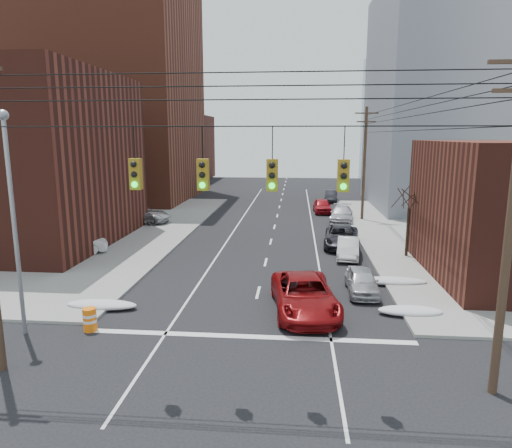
% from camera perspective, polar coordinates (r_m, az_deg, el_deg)
% --- Properties ---
extents(ground, '(160.00, 160.00, 0.00)m').
position_cam_1_polar(ground, '(14.18, -4.25, -24.97)').
color(ground, black).
rests_on(ground, ground).
extents(building_brick_tall, '(24.00, 20.00, 30.00)m').
position_cam_1_polar(building_brick_tall, '(65.08, -19.26, 16.32)').
color(building_brick_tall, brown).
rests_on(building_brick_tall, ground).
extents(building_brick_far, '(22.00, 18.00, 12.00)m').
position_cam_1_polar(building_brick_far, '(89.80, -13.23, 9.26)').
color(building_brick_far, '#4B1E16').
rests_on(building_brick_far, ground).
extents(building_office, '(22.00, 20.00, 25.00)m').
position_cam_1_polar(building_office, '(58.97, 25.76, 14.03)').
color(building_office, gray).
rests_on(building_office, ground).
extents(building_glass, '(20.00, 18.00, 22.00)m').
position_cam_1_polar(building_glass, '(84.28, 20.73, 12.15)').
color(building_glass, gray).
rests_on(building_glass, ground).
extents(utility_pole_right, '(2.20, 0.28, 11.00)m').
position_cam_1_polar(utility_pole_right, '(15.93, 29.24, 0.43)').
color(utility_pole_right, '#473323').
rests_on(utility_pole_right, ground).
extents(utility_pole_far, '(2.20, 0.28, 11.00)m').
position_cam_1_polar(utility_pole_far, '(45.84, 13.40, 7.56)').
color(utility_pole_far, '#473323').
rests_on(utility_pole_far, ground).
extents(traffic_signals, '(17.00, 0.42, 2.02)m').
position_cam_1_polar(traffic_signals, '(14.44, -2.37, 6.42)').
color(traffic_signals, black).
rests_on(traffic_signals, ground).
extents(street_light, '(0.44, 0.44, 9.32)m').
position_cam_1_polar(street_light, '(20.94, -28.18, 2.07)').
color(street_light, gray).
rests_on(street_light, ground).
extents(bare_tree, '(2.09, 2.20, 4.93)m').
position_cam_1_polar(bare_tree, '(32.77, 18.44, -0.10)').
color(bare_tree, black).
rests_on(bare_tree, ground).
extents(snow_nw, '(3.50, 1.08, 0.42)m').
position_cam_1_polar(snow_nw, '(23.79, -18.71, -9.53)').
color(snow_nw, silver).
rests_on(snow_nw, ground).
extents(snow_ne, '(3.00, 1.08, 0.42)m').
position_cam_1_polar(snow_ne, '(22.98, 18.73, -10.26)').
color(snow_ne, silver).
rests_on(snow_ne, ground).
extents(snow_east_far, '(4.00, 1.08, 0.42)m').
position_cam_1_polar(snow_east_far, '(27.12, 16.53, -6.85)').
color(snow_east_far, silver).
rests_on(snow_east_far, ground).
extents(red_pickup, '(3.58, 6.44, 1.70)m').
position_cam_1_polar(red_pickup, '(22.09, 6.07, -8.81)').
color(red_pickup, maroon).
rests_on(red_pickup, ground).
extents(parked_car_a, '(1.60, 3.95, 1.34)m').
position_cam_1_polar(parked_car_a, '(25.20, 13.10, -6.95)').
color(parked_car_a, '#B4B4B9').
rests_on(parked_car_a, ground).
extents(parked_car_b, '(1.91, 4.26, 1.36)m').
position_cam_1_polar(parked_car_b, '(32.11, 11.44, -2.97)').
color(parked_car_b, silver).
rests_on(parked_car_b, ground).
extents(parked_car_c, '(3.06, 5.73, 1.53)m').
position_cam_1_polar(parked_car_c, '(35.14, 10.66, -1.59)').
color(parked_car_c, black).
rests_on(parked_car_c, ground).
extents(parked_car_d, '(2.77, 5.45, 1.51)m').
position_cam_1_polar(parked_car_d, '(45.25, 10.65, 1.21)').
color(parked_car_d, '#BABBC0').
rests_on(parked_car_d, ground).
extents(parked_car_e, '(1.97, 4.54, 1.52)m').
position_cam_1_polar(parked_car_e, '(50.29, 8.27, 2.26)').
color(parked_car_e, maroon).
rests_on(parked_car_e, ground).
extents(parked_car_f, '(1.92, 4.50, 1.44)m').
position_cam_1_polar(parked_car_f, '(58.95, 9.38, 3.47)').
color(parked_car_f, black).
rests_on(parked_car_f, ground).
extents(lot_car_a, '(4.57, 2.92, 1.42)m').
position_cam_1_polar(lot_car_a, '(34.41, -21.70, -2.29)').
color(lot_car_a, silver).
rests_on(lot_car_a, sidewalk_nw).
extents(lot_car_b, '(5.68, 2.87, 1.54)m').
position_cam_1_polar(lot_car_b, '(44.57, -14.19, 1.12)').
color(lot_car_b, '#A5A5A9').
rests_on(lot_car_b, sidewalk_nw).
extents(lot_car_c, '(5.42, 3.17, 1.48)m').
position_cam_1_polar(lot_car_c, '(35.86, -26.53, -2.12)').
color(lot_car_c, black).
rests_on(lot_car_c, sidewalk_nw).
extents(lot_car_d, '(3.77, 1.98, 1.22)m').
position_cam_1_polar(lot_car_d, '(45.22, -21.81, 0.60)').
color(lot_car_d, '#B1B2B6').
rests_on(lot_car_d, sidewalk_nw).
extents(construction_barrel, '(0.59, 0.59, 1.02)m').
position_cam_1_polar(construction_barrel, '(21.33, -20.06, -11.12)').
color(construction_barrel, orange).
rests_on(construction_barrel, ground).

